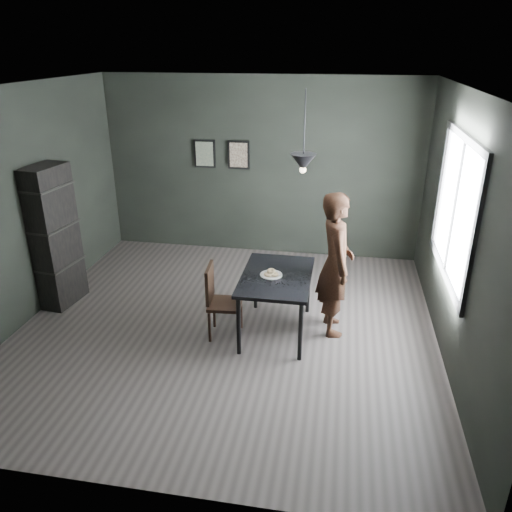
% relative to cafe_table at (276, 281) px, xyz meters
% --- Properties ---
extents(ground, '(5.00, 5.00, 0.00)m').
position_rel_cafe_table_xyz_m(ground, '(-0.60, 0.00, -0.67)').
color(ground, '#342F2D').
rests_on(ground, ground).
extents(back_wall, '(5.00, 0.10, 2.80)m').
position_rel_cafe_table_xyz_m(back_wall, '(-0.60, 2.50, 0.73)').
color(back_wall, black).
rests_on(back_wall, ground).
extents(ceiling, '(5.00, 5.00, 0.02)m').
position_rel_cafe_table_xyz_m(ceiling, '(-0.60, 0.00, 2.13)').
color(ceiling, silver).
rests_on(ceiling, ground).
extents(window_assembly, '(0.04, 1.96, 1.56)m').
position_rel_cafe_table_xyz_m(window_assembly, '(1.87, 0.20, 0.93)').
color(window_assembly, white).
rests_on(window_assembly, ground).
extents(cafe_table, '(0.80, 1.20, 0.75)m').
position_rel_cafe_table_xyz_m(cafe_table, '(0.00, 0.00, 0.00)').
color(cafe_table, black).
rests_on(cafe_table, ground).
extents(white_plate, '(0.23, 0.23, 0.01)m').
position_rel_cafe_table_xyz_m(white_plate, '(-0.06, -0.03, 0.08)').
color(white_plate, white).
rests_on(white_plate, cafe_table).
extents(donut_pile, '(0.17, 0.16, 0.07)m').
position_rel_cafe_table_xyz_m(donut_pile, '(-0.06, -0.03, 0.12)').
color(donut_pile, '#F3E8BD').
rests_on(donut_pile, white_plate).
extents(woman, '(0.53, 0.70, 1.72)m').
position_rel_cafe_table_xyz_m(woman, '(0.66, 0.17, 0.19)').
color(woman, black).
rests_on(woman, ground).
extents(wood_chair, '(0.42, 0.42, 0.89)m').
position_rel_cafe_table_xyz_m(wood_chair, '(-0.65, -0.19, -0.16)').
color(wood_chair, black).
rests_on(wood_chair, ground).
extents(shelf_unit, '(0.42, 0.66, 1.85)m').
position_rel_cafe_table_xyz_m(shelf_unit, '(-2.92, 0.27, 0.25)').
color(shelf_unit, black).
rests_on(shelf_unit, ground).
extents(pendant_lamp, '(0.28, 0.28, 0.86)m').
position_rel_cafe_table_xyz_m(pendant_lamp, '(0.25, 0.10, 1.38)').
color(pendant_lamp, black).
rests_on(pendant_lamp, ground).
extents(framed_print_left, '(0.34, 0.04, 0.44)m').
position_rel_cafe_table_xyz_m(framed_print_left, '(-1.50, 2.47, 0.93)').
color(framed_print_left, black).
rests_on(framed_print_left, ground).
extents(framed_print_right, '(0.34, 0.04, 0.44)m').
position_rel_cafe_table_xyz_m(framed_print_right, '(-0.95, 2.47, 0.93)').
color(framed_print_right, black).
rests_on(framed_print_right, ground).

